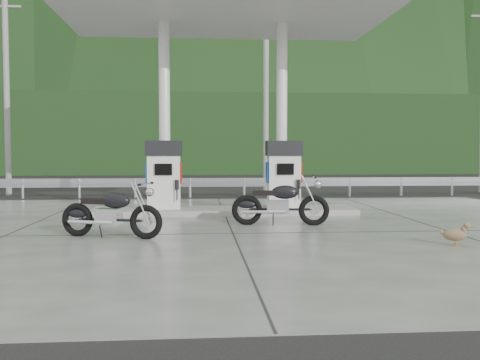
{
  "coord_description": "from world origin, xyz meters",
  "views": [
    {
      "loc": [
        -0.7,
        -11.72,
        1.67
      ],
      "look_at": [
        0.3,
        1.0,
        1.0
      ],
      "focal_mm": 40.0,
      "sensor_mm": 36.0,
      "label": 1
    }
  ],
  "objects": [
    {
      "name": "motorcycle_right",
      "position": [
        1.15,
        0.18,
        0.51
      ],
      "size": [
        2.12,
        0.92,
        0.97
      ],
      "primitive_type": null,
      "rotation": [
        0.0,
        0.0,
        -0.13
      ],
      "color": "black",
      "rests_on": "forecourt_apron"
    },
    {
      "name": "canopy_column_left",
      "position": [
        -1.6,
        2.9,
        2.67
      ],
      "size": [
        0.3,
        0.3,
        5.0
      ],
      "primitive_type": "cylinder",
      "color": "white",
      "rests_on": "pump_island"
    },
    {
      "name": "gas_pump_right",
      "position": [
        1.6,
        2.5,
        1.07
      ],
      "size": [
        0.95,
        0.55,
        1.8
      ],
      "primitive_type": null,
      "color": "white",
      "rests_on": "pump_island"
    },
    {
      "name": "canopy_roof",
      "position": [
        0.0,
        2.5,
        5.37
      ],
      "size": [
        8.5,
        5.0,
        0.4
      ],
      "primitive_type": "cube",
      "color": "silver",
      "rests_on": "canopy_column_left"
    },
    {
      "name": "canopy_column_right",
      "position": [
        1.6,
        2.9,
        2.67
      ],
      "size": [
        0.3,
        0.3,
        5.0
      ],
      "primitive_type": "cylinder",
      "color": "white",
      "rests_on": "pump_island"
    },
    {
      "name": "tree_band",
      "position": [
        0.0,
        30.0,
        3.0
      ],
      "size": [
        80.0,
        6.0,
        6.0
      ],
      "primitive_type": "cube",
      "color": "black",
      "rests_on": "ground"
    },
    {
      "name": "road",
      "position": [
        0.0,
        11.5,
        0.0
      ],
      "size": [
        60.0,
        7.0,
        0.01
      ],
      "primitive_type": "cube",
      "color": "black",
      "rests_on": "ground"
    },
    {
      "name": "utility_pole_b",
      "position": [
        2.0,
        9.5,
        4.0
      ],
      "size": [
        0.22,
        0.22,
        8.0
      ],
      "primitive_type": "cylinder",
      "color": "gray",
      "rests_on": "ground"
    },
    {
      "name": "duck",
      "position": [
        3.83,
        -2.66,
        0.2
      ],
      "size": [
        0.51,
        0.32,
        0.36
      ],
      "primitive_type": null,
      "rotation": [
        0.0,
        0.0,
        -0.39
      ],
      "color": "brown",
      "rests_on": "forecourt_apron"
    },
    {
      "name": "utility_pole_a",
      "position": [
        -8.0,
        9.5,
        4.0
      ],
      "size": [
        0.22,
        0.22,
        8.0
      ],
      "primitive_type": "cylinder",
      "color": "gray",
      "rests_on": "ground"
    },
    {
      "name": "motorcycle_left",
      "position": [
        -2.38,
        -1.31,
        0.49
      ],
      "size": [
        2.07,
        1.22,
        0.93
      ],
      "primitive_type": null,
      "rotation": [
        0.0,
        0.0,
        -0.32
      ],
      "color": "black",
      "rests_on": "forecourt_apron"
    },
    {
      "name": "pump_island",
      "position": [
        0.0,
        2.5,
        0.1
      ],
      "size": [
        7.0,
        1.4,
        0.15
      ],
      "primitive_type": "cube",
      "color": "gray",
      "rests_on": "forecourt_apron"
    },
    {
      "name": "forested_hills",
      "position": [
        0.0,
        60.0,
        0.0
      ],
      "size": [
        100.0,
        40.0,
        140.0
      ],
      "primitive_type": null,
      "color": "black",
      "rests_on": "ground"
    },
    {
      "name": "guardrail",
      "position": [
        0.0,
        8.0,
        0.71
      ],
      "size": [
        26.0,
        0.16,
        1.42
      ],
      "primitive_type": null,
      "color": "#9C9FA4",
      "rests_on": "ground"
    },
    {
      "name": "gas_pump_left",
      "position": [
        -1.6,
        2.5,
        1.07
      ],
      "size": [
        0.95,
        0.55,
        1.8
      ],
      "primitive_type": null,
      "color": "white",
      "rests_on": "pump_island"
    },
    {
      "name": "ground",
      "position": [
        0.0,
        0.0,
        0.0
      ],
      "size": [
        160.0,
        160.0,
        0.0
      ],
      "primitive_type": "plane",
      "color": "black",
      "rests_on": "ground"
    },
    {
      "name": "forecourt_apron",
      "position": [
        0.0,
        0.0,
        0.01
      ],
      "size": [
        18.0,
        14.0,
        0.02
      ],
      "primitive_type": "cube",
      "color": "#61605C",
      "rests_on": "ground"
    }
  ]
}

